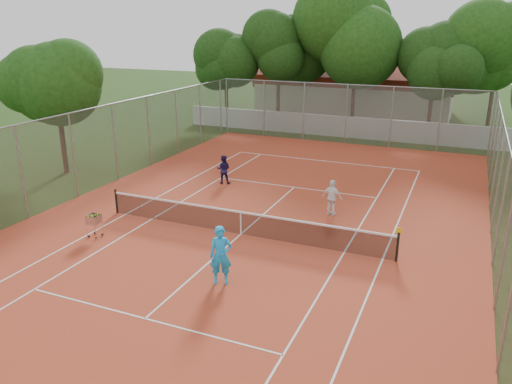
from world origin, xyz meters
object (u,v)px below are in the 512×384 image
at_px(player_near, 221,255).
at_px(tennis_net, 241,223).
at_px(clubhouse, 356,89).
at_px(ball_hopper, 94,225).
at_px(player_far_left, 224,169).
at_px(player_far_right, 332,198).

bearing_deg(player_near, tennis_net, 80.85).
height_order(clubhouse, ball_hopper, clubhouse).
height_order(player_far_left, player_far_right, player_far_right).
bearing_deg(clubhouse, player_near, -84.69).
bearing_deg(player_far_right, tennis_net, 64.24).
bearing_deg(ball_hopper, tennis_net, 6.81).
relative_size(tennis_net, ball_hopper, 12.11).
relative_size(tennis_net, clubhouse, 0.72).
bearing_deg(player_far_left, player_near, 101.03).
xyz_separation_m(tennis_net, player_far_right, (2.71, 3.42, 0.29)).
height_order(tennis_net, player_far_right, player_far_right).
xyz_separation_m(player_far_left, player_far_right, (6.29, -2.21, 0.04)).
height_order(tennis_net, ball_hopper, ball_hopper).
height_order(player_near, ball_hopper, player_near).
relative_size(player_near, player_far_left, 1.29).
bearing_deg(tennis_net, clubhouse, 93.95).
distance_m(player_near, player_far_left, 10.45).
bearing_deg(ball_hopper, player_far_left, 60.71).
relative_size(player_far_right, ball_hopper, 1.59).
height_order(player_near, player_far_left, player_near).
bearing_deg(tennis_net, player_far_right, 51.58).
xyz_separation_m(tennis_net, clubhouse, (-2.00, 29.00, 1.69)).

